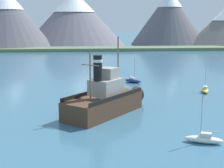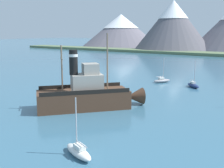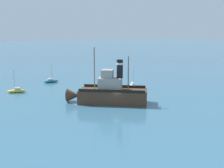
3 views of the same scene
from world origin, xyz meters
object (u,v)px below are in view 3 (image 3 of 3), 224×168
at_px(sailboat_white, 133,86).
at_px(sailboat_yellow, 16,91).
at_px(old_tugboat, 109,93).
at_px(sailboat_teal, 51,81).

xyz_separation_m(sailboat_white, sailboat_yellow, (8.80, 23.70, 0.00)).
xyz_separation_m(old_tugboat, sailboat_teal, (24.75, 1.73, -1.40)).
bearing_deg(sailboat_yellow, sailboat_teal, -54.92).
bearing_deg(sailboat_teal, sailboat_yellow, 125.08).
bearing_deg(old_tugboat, sailboat_teal, 3.99).
bearing_deg(sailboat_teal, old_tugboat, -176.01).
relative_size(sailboat_teal, sailboat_yellow, 1.00).
xyz_separation_m(sailboat_teal, sailboat_yellow, (-7.13, 10.15, 0.00)).
distance_m(sailboat_teal, sailboat_yellow, 12.40).
height_order(sailboat_teal, sailboat_yellow, same).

